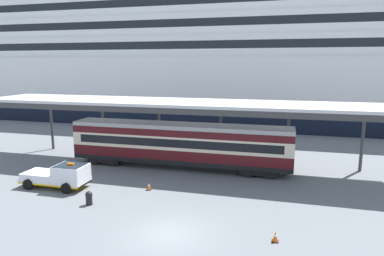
% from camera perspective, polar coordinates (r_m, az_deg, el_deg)
% --- Properties ---
extents(ground_plane, '(400.00, 400.00, 0.00)m').
position_cam_1_polar(ground_plane, '(20.48, -3.86, -17.00)').
color(ground_plane, slate).
extents(cruise_ship, '(127.18, 30.18, 30.81)m').
position_cam_1_polar(cruise_ship, '(65.50, -0.59, 11.60)').
color(cruise_ship, black).
rests_on(cruise_ship, ground).
extents(platform_canopy, '(38.02, 6.31, 6.11)m').
position_cam_1_polar(platform_canopy, '(31.42, -1.87, 3.91)').
color(platform_canopy, silver).
rests_on(platform_canopy, ground).
extents(train_carriage, '(20.07, 2.81, 4.11)m').
position_cam_1_polar(train_carriage, '(31.60, -2.07, -2.56)').
color(train_carriage, black).
rests_on(train_carriage, ground).
extents(service_truck, '(5.20, 2.25, 2.02)m').
position_cam_1_polar(service_truck, '(28.83, -20.73, -7.25)').
color(service_truck, white).
rests_on(service_truck, ground).
extents(traffic_cone_near, '(0.36, 0.36, 0.61)m').
position_cam_1_polar(traffic_cone_near, '(26.93, -7.08, -9.43)').
color(traffic_cone_near, black).
rests_on(traffic_cone_near, ground).
extents(traffic_cone_mid, '(0.36, 0.36, 0.60)m').
position_cam_1_polar(traffic_cone_mid, '(20.08, 13.49, -16.92)').
color(traffic_cone_mid, black).
rests_on(traffic_cone_mid, ground).
extents(quay_bollard, '(0.48, 0.48, 0.96)m').
position_cam_1_polar(quay_bollard, '(25.01, -16.55, -10.87)').
color(quay_bollard, black).
rests_on(quay_bollard, ground).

